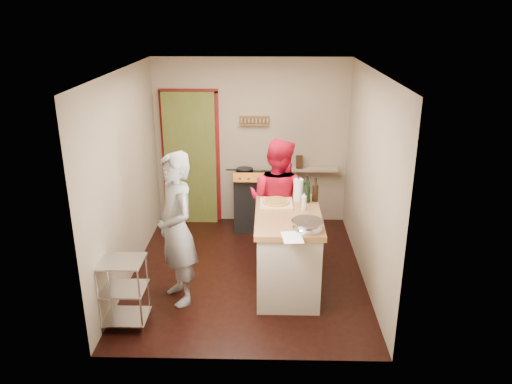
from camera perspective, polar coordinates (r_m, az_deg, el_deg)
floor at (r=6.67m, az=-0.98°, el=-9.08°), size 3.50×3.50×0.00m
back_wall at (r=7.94m, az=-5.15°, el=4.57°), size 3.00×0.44×2.60m
left_wall at (r=6.38m, az=-14.65°, el=1.59°), size 0.04×3.50×2.60m
right_wall at (r=6.26m, az=12.80°, el=1.40°), size 0.04×3.50×2.60m
ceiling at (r=5.85m, az=-1.14°, el=13.78°), size 3.00×3.50×0.02m
stove at (r=7.77m, az=-0.23°, el=-1.01°), size 0.60×0.63×1.00m
wire_shelving at (r=5.63m, az=-14.90°, el=-10.75°), size 0.48×0.40×0.80m
island at (r=6.11m, az=3.63°, el=-6.52°), size 0.78×1.49×1.30m
person_stripe at (r=5.76m, az=-9.07°, el=-4.25°), size 0.71×0.79×1.81m
person_red at (r=6.61m, az=2.47°, el=-1.12°), size 1.04×0.96×1.72m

